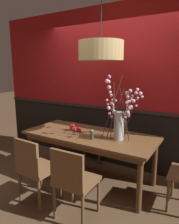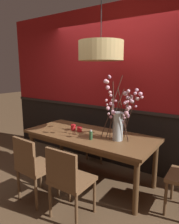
{
  "view_description": "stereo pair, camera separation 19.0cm",
  "coord_description": "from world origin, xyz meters",
  "px_view_note": "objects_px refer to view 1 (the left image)",
  "views": [
    {
      "loc": [
        1.57,
        -2.58,
        1.71
      ],
      "look_at": [
        0.0,
        0.0,
        1.09
      ],
      "focal_mm": 33.35,
      "sensor_mm": 36.0,
      "label": 1
    },
    {
      "loc": [
        1.73,
        -2.47,
        1.71
      ],
      "look_at": [
        0.0,
        0.0,
        1.09
      ],
      "focal_mm": 33.35,
      "sensor_mm": 36.0,
      "label": 2
    }
  ],
  "objects_px": {
    "chair_far_side_left": "(99,133)",
    "candle_holder_nearer_edge": "(72,128)",
    "dining_table": "(90,139)",
    "condiment_bottle": "(92,135)",
    "chair_near_side_left": "(35,167)",
    "pendant_lamp": "(101,51)",
    "chair_near_side_right": "(73,179)",
    "candle_holder_nearer_center": "(79,129)",
    "vase_with_blossoms": "(120,118)"
  },
  "relations": [
    {
      "from": "pendant_lamp",
      "to": "condiment_bottle",
      "type": "bearing_deg",
      "value": -86.99
    },
    {
      "from": "candle_holder_nearer_edge",
      "to": "condiment_bottle",
      "type": "bearing_deg",
      "value": -23.56
    },
    {
      "from": "candle_holder_nearer_center",
      "to": "candle_holder_nearer_edge",
      "type": "xyz_separation_m",
      "value": [
        -0.13,
        0.0,
        0.01
      ]
    },
    {
      "from": "chair_near_side_right",
      "to": "vase_with_blossoms",
      "type": "distance_m",
      "value": 1.04
    },
    {
      "from": "vase_with_blossoms",
      "to": "chair_far_side_left",
      "type": "bearing_deg",
      "value": 132.99
    },
    {
      "from": "dining_table",
      "to": "candle_holder_nearer_center",
      "type": "xyz_separation_m",
      "value": [
        -0.2,
        0.01,
        0.12
      ]
    },
    {
      "from": "dining_table",
      "to": "candle_holder_nearer_edge",
      "type": "xyz_separation_m",
      "value": [
        -0.33,
        0.02,
        0.13
      ]
    },
    {
      "from": "chair_far_side_left",
      "to": "vase_with_blossoms",
      "type": "bearing_deg",
      "value": -47.01
    },
    {
      "from": "chair_near_side_left",
      "to": "pendant_lamp",
      "type": "height_order",
      "value": "pendant_lamp"
    },
    {
      "from": "chair_near_side_left",
      "to": "vase_with_blossoms",
      "type": "bearing_deg",
      "value": 48.8
    },
    {
      "from": "chair_far_side_left",
      "to": "chair_near_side_right",
      "type": "xyz_separation_m",
      "value": [
        0.59,
        -1.69,
        0.0
      ]
    },
    {
      "from": "chair_near_side_left",
      "to": "condiment_bottle",
      "type": "xyz_separation_m",
      "value": [
        0.44,
        0.66,
        0.31
      ]
    },
    {
      "from": "chair_near_side_right",
      "to": "condiment_bottle",
      "type": "xyz_separation_m",
      "value": [
        -0.14,
        0.65,
        0.32
      ]
    },
    {
      "from": "chair_near_side_left",
      "to": "candle_holder_nearer_center",
      "type": "bearing_deg",
      "value": 84.85
    },
    {
      "from": "candle_holder_nearer_center",
      "to": "pendant_lamp",
      "type": "xyz_separation_m",
      "value": [
        0.35,
        0.05,
        1.17
      ]
    },
    {
      "from": "candle_holder_nearer_center",
      "to": "candle_holder_nearer_edge",
      "type": "height_order",
      "value": "candle_holder_nearer_edge"
    },
    {
      "from": "dining_table",
      "to": "candle_holder_nearer_center",
      "type": "bearing_deg",
      "value": 175.83
    },
    {
      "from": "chair_near_side_right",
      "to": "candle_holder_nearer_center",
      "type": "distance_m",
      "value": 1.04
    },
    {
      "from": "dining_table",
      "to": "candle_holder_nearer_center",
      "type": "relative_size",
      "value": 23.73
    },
    {
      "from": "chair_far_side_left",
      "to": "chair_near_side_left",
      "type": "relative_size",
      "value": 1.01
    },
    {
      "from": "chair_near_side_left",
      "to": "condiment_bottle",
      "type": "height_order",
      "value": "condiment_bottle"
    },
    {
      "from": "candle_holder_nearer_edge",
      "to": "condiment_bottle",
      "type": "height_order",
      "value": "condiment_bottle"
    },
    {
      "from": "dining_table",
      "to": "chair_far_side_left",
      "type": "relative_size",
      "value": 2.23
    },
    {
      "from": "chair_far_side_left",
      "to": "candle_holder_nearer_edge",
      "type": "distance_m",
      "value": 0.88
    },
    {
      "from": "dining_table",
      "to": "candle_holder_nearer_edge",
      "type": "bearing_deg",
      "value": 176.9
    },
    {
      "from": "chair_far_side_left",
      "to": "condiment_bottle",
      "type": "distance_m",
      "value": 1.18
    },
    {
      "from": "chair_far_side_left",
      "to": "chair_near_side_left",
      "type": "bearing_deg",
      "value": -89.7
    },
    {
      "from": "dining_table",
      "to": "condiment_bottle",
      "type": "bearing_deg",
      "value": -50.76
    },
    {
      "from": "chair_far_side_left",
      "to": "candle_holder_nearer_center",
      "type": "relative_size",
      "value": 10.66
    },
    {
      "from": "dining_table",
      "to": "pendant_lamp",
      "type": "xyz_separation_m",
      "value": [
        0.15,
        0.06,
        1.29
      ]
    },
    {
      "from": "dining_table",
      "to": "chair_far_side_left",
      "type": "xyz_separation_m",
      "value": [
        -0.29,
        0.84,
        -0.17
      ]
    },
    {
      "from": "condiment_bottle",
      "to": "pendant_lamp",
      "type": "bearing_deg",
      "value": 93.01
    },
    {
      "from": "vase_with_blossoms",
      "to": "condiment_bottle",
      "type": "distance_m",
      "value": 0.45
    },
    {
      "from": "vase_with_blossoms",
      "to": "candle_holder_nearer_edge",
      "type": "bearing_deg",
      "value": 179.52
    },
    {
      "from": "chair_far_side_left",
      "to": "candle_holder_nearer_center",
      "type": "xyz_separation_m",
      "value": [
        0.09,
        -0.82,
        0.29
      ]
    },
    {
      "from": "condiment_bottle",
      "to": "pendant_lamp",
      "type": "distance_m",
      "value": 1.17
    },
    {
      "from": "dining_table",
      "to": "candle_holder_nearer_center",
      "type": "distance_m",
      "value": 0.24
    },
    {
      "from": "chair_near_side_right",
      "to": "dining_table",
      "type": "bearing_deg",
      "value": 109.63
    },
    {
      "from": "candle_holder_nearer_center",
      "to": "condiment_bottle",
      "type": "bearing_deg",
      "value": -30.25
    },
    {
      "from": "chair_far_side_left",
      "to": "candle_holder_nearer_edge",
      "type": "bearing_deg",
      "value": -93.0
    },
    {
      "from": "candle_holder_nearer_edge",
      "to": "dining_table",
      "type": "bearing_deg",
      "value": -3.1
    },
    {
      "from": "vase_with_blossoms",
      "to": "pendant_lamp",
      "type": "relative_size",
      "value": 0.94
    },
    {
      "from": "dining_table",
      "to": "candle_holder_nearer_edge",
      "type": "relative_size",
      "value": 21.92
    },
    {
      "from": "dining_table",
      "to": "chair_near_side_right",
      "type": "distance_m",
      "value": 0.92
    },
    {
      "from": "chair_near_side_right",
      "to": "vase_with_blossoms",
      "type": "bearing_deg",
      "value": 78.3
    },
    {
      "from": "chair_far_side_left",
      "to": "vase_with_blossoms",
      "type": "xyz_separation_m",
      "value": [
        0.77,
        -0.83,
        0.55
      ]
    },
    {
      "from": "dining_table",
      "to": "pendant_lamp",
      "type": "height_order",
      "value": "pendant_lamp"
    },
    {
      "from": "condiment_bottle",
      "to": "pendant_lamp",
      "type": "height_order",
      "value": "pendant_lamp"
    },
    {
      "from": "dining_table",
      "to": "pendant_lamp",
      "type": "relative_size",
      "value": 2.12
    },
    {
      "from": "chair_near_side_right",
      "to": "candle_holder_nearer_edge",
      "type": "xyz_separation_m",
      "value": [
        -0.64,
        0.87,
        0.3
      ]
    }
  ]
}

